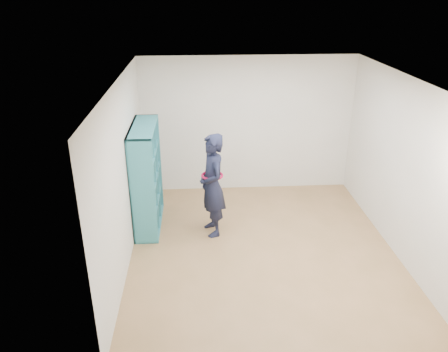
{
  "coord_description": "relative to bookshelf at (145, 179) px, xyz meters",
  "views": [
    {
      "loc": [
        -0.95,
        -5.66,
        3.76
      ],
      "look_at": [
        -0.57,
        0.3,
        1.12
      ],
      "focal_mm": 35.0,
      "sensor_mm": 36.0,
      "label": 1
    }
  ],
  "objects": [
    {
      "name": "bookshelf",
      "position": [
        0.0,
        0.0,
        0.0
      ],
      "size": [
        0.38,
        1.3,
        1.74
      ],
      "color": "teal",
      "rests_on": "floor"
    },
    {
      "name": "wall_back",
      "position": [
        1.83,
        1.35,
        0.45
      ],
      "size": [
        4.0,
        0.02,
        2.6
      ],
      "primitive_type": "cube",
      "color": "beige",
      "rests_on": "floor"
    },
    {
      "name": "floor",
      "position": [
        1.83,
        -0.9,
        -0.85
      ],
      "size": [
        4.5,
        4.5,
        0.0
      ],
      "primitive_type": "plane",
      "color": "olive",
      "rests_on": "ground"
    },
    {
      "name": "wall_left",
      "position": [
        -0.17,
        -0.9,
        0.45
      ],
      "size": [
        0.02,
        4.5,
        2.6
      ],
      "primitive_type": "cube",
      "color": "beige",
      "rests_on": "floor"
    },
    {
      "name": "wall_right",
      "position": [
        3.83,
        -0.9,
        0.45
      ],
      "size": [
        0.02,
        4.5,
        2.6
      ],
      "primitive_type": "cube",
      "color": "beige",
      "rests_on": "floor"
    },
    {
      "name": "ceiling",
      "position": [
        1.83,
        -0.9,
        1.75
      ],
      "size": [
        4.5,
        4.5,
        0.0
      ],
      "primitive_type": "plane",
      "color": "white",
      "rests_on": "wall_back"
    },
    {
      "name": "wall_front",
      "position": [
        1.83,
        -3.15,
        0.45
      ],
      "size": [
        4.0,
        0.02,
        2.6
      ],
      "primitive_type": "cube",
      "color": "beige",
      "rests_on": "floor"
    },
    {
      "name": "person",
      "position": [
        1.09,
        -0.33,
        0.0
      ],
      "size": [
        0.55,
        0.7,
        1.69
      ],
      "rotation": [
        0.0,
        0.0,
        -1.31
      ],
      "color": "black",
      "rests_on": "floor"
    },
    {
      "name": "smartphone",
      "position": [
        0.93,
        -0.27,
        0.11
      ],
      "size": [
        0.04,
        0.09,
        0.13
      ],
      "rotation": [
        0.25,
        0.0,
        0.34
      ],
      "color": "silver",
      "rests_on": "person"
    }
  ]
}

